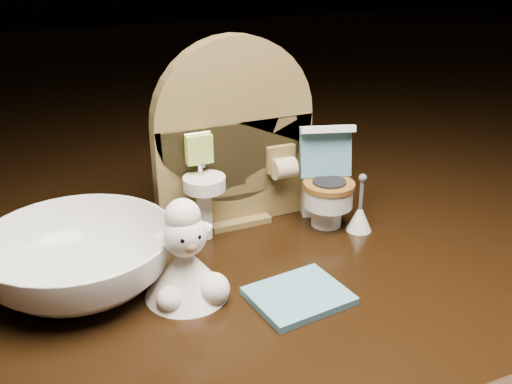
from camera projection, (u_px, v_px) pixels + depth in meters
backdrop_panel at (234, 145)px, 0.45m from camera, size 0.13×0.05×0.15m
toy_toilet at (326, 187)px, 0.46m from camera, size 0.05×0.06×0.08m
bath_mat at (299, 296)px, 0.37m from camera, size 0.07×0.06×0.00m
toilet_brush at (360, 216)px, 0.45m from camera, size 0.02×0.02×0.05m
plush_lamb at (187, 264)px, 0.36m from camera, size 0.05×0.05×0.07m
ceramic_bowl at (80, 260)px, 0.38m from camera, size 0.17×0.17×0.04m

